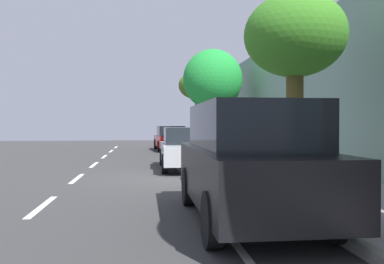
{
  "coord_description": "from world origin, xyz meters",
  "views": [
    {
      "loc": [
        -1.09,
        -12.71,
        1.64
      ],
      "look_at": [
        1.13,
        6.62,
        1.26
      ],
      "focal_mm": 38.32,
      "sensor_mm": 36.0,
      "label": 1
    }
  ],
  "objects_px": {
    "parked_sedan_red_mid": "(170,138)",
    "pedestrian_on_phone": "(227,135)",
    "parked_suv_black_nearest": "(249,160)",
    "fire_hydrant": "(211,146)",
    "cyclist_with_backpack": "(198,137)",
    "parked_sedan_silver_second": "(186,148)",
    "street_tree_far_end": "(213,80)",
    "street_tree_mid_block": "(295,39)",
    "street_tree_corner": "(197,86)",
    "bicycle_at_curb": "(192,151)"
  },
  "relations": [
    {
      "from": "bicycle_at_curb",
      "to": "pedestrian_on_phone",
      "type": "distance_m",
      "value": 2.71
    },
    {
      "from": "parked_sedan_red_mid",
      "to": "cyclist_with_backpack",
      "type": "xyz_separation_m",
      "value": [
        0.87,
        -6.7,
        0.28
      ]
    },
    {
      "from": "parked_sedan_silver_second",
      "to": "parked_sedan_red_mid",
      "type": "relative_size",
      "value": 0.99
    },
    {
      "from": "street_tree_corner",
      "to": "parked_suv_black_nearest",
      "type": "bearing_deg",
      "value": -94.85
    },
    {
      "from": "parked_suv_black_nearest",
      "to": "pedestrian_on_phone",
      "type": "xyz_separation_m",
      "value": [
        2.47,
        14.15,
        0.03
      ]
    },
    {
      "from": "parked_sedan_red_mid",
      "to": "street_tree_far_end",
      "type": "bearing_deg",
      "value": -65.66
    },
    {
      "from": "street_tree_far_end",
      "to": "street_tree_corner",
      "type": "xyz_separation_m",
      "value": [
        -0.0,
        6.48,
        0.3
      ]
    },
    {
      "from": "fire_hydrant",
      "to": "parked_sedan_red_mid",
      "type": "bearing_deg",
      "value": 104.21
    },
    {
      "from": "parked_suv_black_nearest",
      "to": "pedestrian_on_phone",
      "type": "distance_m",
      "value": 14.36
    },
    {
      "from": "bicycle_at_curb",
      "to": "cyclist_with_backpack",
      "type": "xyz_separation_m",
      "value": [
        0.22,
        -0.47,
        0.67
      ]
    },
    {
      "from": "parked_sedan_silver_second",
      "to": "bicycle_at_curb",
      "type": "xyz_separation_m",
      "value": [
        0.75,
        4.33,
        -0.38
      ]
    },
    {
      "from": "parked_sedan_silver_second",
      "to": "cyclist_with_backpack",
      "type": "relative_size",
      "value": 2.6
    },
    {
      "from": "parked_suv_black_nearest",
      "to": "parked_sedan_silver_second",
      "type": "height_order",
      "value": "parked_suv_black_nearest"
    },
    {
      "from": "bicycle_at_curb",
      "to": "street_tree_corner",
      "type": "bearing_deg",
      "value": 81.3
    },
    {
      "from": "cyclist_with_backpack",
      "to": "street_tree_far_end",
      "type": "relative_size",
      "value": 0.32
    },
    {
      "from": "bicycle_at_curb",
      "to": "street_tree_corner",
      "type": "relative_size",
      "value": 0.26
    },
    {
      "from": "parked_suv_black_nearest",
      "to": "bicycle_at_curb",
      "type": "relative_size",
      "value": 3.52
    },
    {
      "from": "fire_hydrant",
      "to": "street_tree_corner",
      "type": "bearing_deg",
      "value": 87.3
    },
    {
      "from": "street_tree_mid_block",
      "to": "fire_hydrant",
      "type": "relative_size",
      "value": 5.43
    },
    {
      "from": "parked_sedan_silver_second",
      "to": "cyclist_with_backpack",
      "type": "distance_m",
      "value": 3.99
    },
    {
      "from": "parked_sedan_silver_second",
      "to": "pedestrian_on_phone",
      "type": "height_order",
      "value": "pedestrian_on_phone"
    },
    {
      "from": "parked_suv_black_nearest",
      "to": "fire_hydrant",
      "type": "height_order",
      "value": "parked_suv_black_nearest"
    },
    {
      "from": "parked_suv_black_nearest",
      "to": "cyclist_with_backpack",
      "type": "xyz_separation_m",
      "value": [
        0.7,
        11.97,
        0.01
      ]
    },
    {
      "from": "street_tree_far_end",
      "to": "bicycle_at_curb",
      "type": "bearing_deg",
      "value": -123.56
    },
    {
      "from": "parked_sedan_silver_second",
      "to": "street_tree_corner",
      "type": "bearing_deg",
      "value": 80.93
    },
    {
      "from": "cyclist_with_backpack",
      "to": "street_tree_corner",
      "type": "height_order",
      "value": "street_tree_corner"
    },
    {
      "from": "parked_suv_black_nearest",
      "to": "pedestrian_on_phone",
      "type": "bearing_deg",
      "value": 80.1
    },
    {
      "from": "bicycle_at_curb",
      "to": "fire_hydrant",
      "type": "height_order",
      "value": "fire_hydrant"
    },
    {
      "from": "parked_sedan_silver_second",
      "to": "street_tree_corner",
      "type": "height_order",
      "value": "street_tree_corner"
    },
    {
      "from": "parked_suv_black_nearest",
      "to": "parked_sedan_silver_second",
      "type": "relative_size",
      "value": 1.06
    },
    {
      "from": "street_tree_mid_block",
      "to": "street_tree_corner",
      "type": "height_order",
      "value": "street_tree_corner"
    },
    {
      "from": "street_tree_far_end",
      "to": "fire_hydrant",
      "type": "distance_m",
      "value": 3.83
    },
    {
      "from": "pedestrian_on_phone",
      "to": "cyclist_with_backpack",
      "type": "bearing_deg",
      "value": -129.0
    },
    {
      "from": "street_tree_mid_block",
      "to": "pedestrian_on_phone",
      "type": "bearing_deg",
      "value": 86.54
    },
    {
      "from": "parked_sedan_red_mid",
      "to": "street_tree_mid_block",
      "type": "bearing_deg",
      "value": -83.12
    },
    {
      "from": "parked_sedan_silver_second",
      "to": "street_tree_corner",
      "type": "relative_size",
      "value": 0.87
    },
    {
      "from": "parked_suv_black_nearest",
      "to": "street_tree_corner",
      "type": "xyz_separation_m",
      "value": [
        1.77,
        20.85,
        3.19
      ]
    },
    {
      "from": "bicycle_at_curb",
      "to": "pedestrian_on_phone",
      "type": "bearing_deg",
      "value": 40.83
    },
    {
      "from": "parked_sedan_red_mid",
      "to": "pedestrian_on_phone",
      "type": "bearing_deg",
      "value": -59.69
    },
    {
      "from": "bicycle_at_curb",
      "to": "cyclist_with_backpack",
      "type": "relative_size",
      "value": 0.79
    },
    {
      "from": "parked_sedan_red_mid",
      "to": "street_tree_far_end",
      "type": "height_order",
      "value": "street_tree_far_end"
    },
    {
      "from": "parked_sedan_silver_second",
      "to": "parked_sedan_red_mid",
      "type": "height_order",
      "value": "same"
    },
    {
      "from": "parked_sedan_red_mid",
      "to": "pedestrian_on_phone",
      "type": "height_order",
      "value": "pedestrian_on_phone"
    },
    {
      "from": "street_tree_corner",
      "to": "bicycle_at_curb",
      "type": "bearing_deg",
      "value": -98.7
    },
    {
      "from": "cyclist_with_backpack",
      "to": "fire_hydrant",
      "type": "height_order",
      "value": "cyclist_with_backpack"
    },
    {
      "from": "cyclist_with_backpack",
      "to": "street_tree_corner",
      "type": "xyz_separation_m",
      "value": [
        1.07,
        8.88,
        3.18
      ]
    },
    {
      "from": "parked_suv_black_nearest",
      "to": "street_tree_corner",
      "type": "height_order",
      "value": "street_tree_corner"
    },
    {
      "from": "street_tree_corner",
      "to": "parked_sedan_red_mid",
      "type": "bearing_deg",
      "value": -131.6
    },
    {
      "from": "parked_suv_black_nearest",
      "to": "fire_hydrant",
      "type": "bearing_deg",
      "value": 83.73
    },
    {
      "from": "street_tree_corner",
      "to": "fire_hydrant",
      "type": "distance_m",
      "value": 9.07
    }
  ]
}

